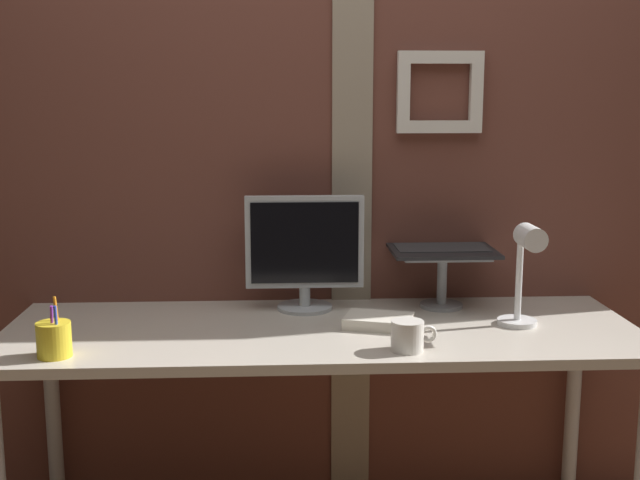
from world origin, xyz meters
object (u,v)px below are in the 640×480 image
(pen_cup, at_px, (54,339))
(desk_lamp, at_px, (525,265))
(monitor, at_px, (305,248))
(coffee_mug, at_px, (408,336))
(laptop, at_px, (439,234))

(pen_cup, bearing_deg, desk_lamp, 7.68)
(monitor, height_order, pen_cup, monitor)
(pen_cup, relative_size, coffee_mug, 1.26)
(laptop, distance_m, desk_lamp, 0.39)
(desk_lamp, bearing_deg, laptop, 119.27)
(monitor, distance_m, coffee_mug, 0.55)
(laptop, bearing_deg, monitor, -170.95)
(desk_lamp, xyz_separation_m, coffee_mug, (-0.37, -0.18, -0.16))
(monitor, relative_size, pen_cup, 2.39)
(desk_lamp, bearing_deg, pen_cup, -172.32)
(desk_lamp, relative_size, pen_cup, 2.01)
(laptop, xyz_separation_m, pen_cup, (-1.14, -0.52, -0.18))
(laptop, bearing_deg, coffee_mug, -109.48)
(laptop, distance_m, pen_cup, 1.26)
(desk_lamp, distance_m, coffee_mug, 0.44)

